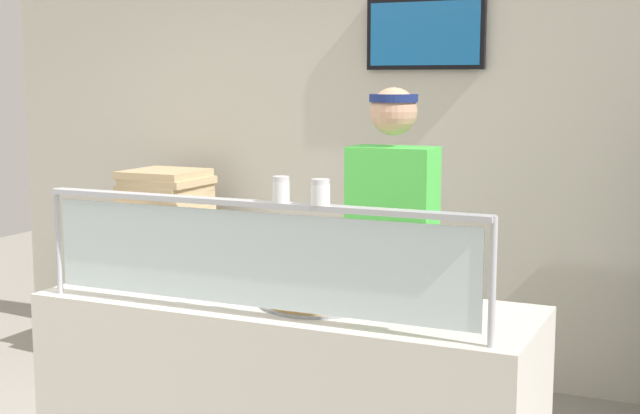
{
  "coord_description": "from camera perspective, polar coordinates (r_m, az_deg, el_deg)",
  "views": [
    {
      "loc": [
        2.48,
        -2.66,
        1.79
      ],
      "look_at": [
        1.1,
        0.37,
        1.32
      ],
      "focal_mm": 50.09,
      "sensor_mm": 36.0,
      "label": 1
    }
  ],
  "objects": [
    {
      "name": "sneeze_guard",
      "position": [
        3.17,
        -4.44,
        -2.32
      ],
      "size": [
        1.76,
        0.06,
        0.42
      ],
      "color": "#B2B5BC",
      "rests_on": "serving_counter"
    },
    {
      "name": "pepper_flake_shaker",
      "position": [
        3.02,
        0.03,
        0.85
      ],
      "size": [
        0.07,
        0.07,
        0.09
      ],
      "color": "white",
      "rests_on": "sneeze_guard"
    },
    {
      "name": "worker_figure",
      "position": [
        4.01,
        4.65,
        -3.2
      ],
      "size": [
        0.41,
        0.5,
        1.76
      ],
      "color": "#23232D",
      "rests_on": "ground"
    },
    {
      "name": "pizza_box_stack",
      "position": [
        5.64,
        -9.81,
        0.75
      ],
      "size": [
        0.48,
        0.47,
        0.32
      ],
      "color": "tan",
      "rests_on": "prep_shelf"
    },
    {
      "name": "prep_shelf",
      "position": [
        5.75,
        -9.62,
        -5.37
      ],
      "size": [
        0.7,
        0.55,
        0.92
      ],
      "primitive_type": "cube",
      "color": "#B7BABF",
      "rests_on": "ground"
    },
    {
      "name": "pizza_tray",
      "position": [
        3.39,
        -0.09,
        -5.95
      ],
      "size": [
        0.45,
        0.45,
        0.04
      ],
      "color": "#9EA0A8",
      "rests_on": "serving_counter"
    },
    {
      "name": "parmesan_shaker",
      "position": [
        3.08,
        -2.5,
        1.02
      ],
      "size": [
        0.06,
        0.06,
        0.09
      ],
      "color": "white",
      "rests_on": "sneeze_guard"
    },
    {
      "name": "pizza_server",
      "position": [
        3.36,
        0.19,
        -5.71
      ],
      "size": [
        0.08,
        0.28,
        0.01
      ],
      "primitive_type": "cube",
      "rotation": [
        0.0,
        0.0,
        0.02
      ],
      "color": "#ADAFB7",
      "rests_on": "pizza_tray"
    },
    {
      "name": "shop_rear_unit",
      "position": [
        5.35,
        8.02,
        3.38
      ],
      "size": [
        6.33,
        0.13,
        2.7
      ],
      "color": "beige",
      "rests_on": "ground"
    }
  ]
}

